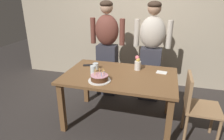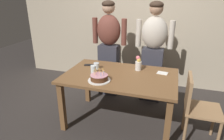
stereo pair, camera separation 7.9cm
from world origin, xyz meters
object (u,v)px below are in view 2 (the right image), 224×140
Objects in this scene: water_glass_far at (93,70)px; napkin_stack at (162,73)px; water_glass_near at (96,66)px; cell_phone at (89,65)px; person_woman_cardigan at (153,51)px; birthday_cake at (99,78)px; flower_vase at (138,63)px; dining_chair at (195,105)px; person_man_bearded at (109,48)px.

water_glass_far is 0.95m from napkin_stack.
water_glass_near is 0.20m from cell_phone.
napkin_stack is 0.08× the size of person_woman_cardigan.
birthday_cake is 0.66m from flower_vase.
cell_phone is at bearing 33.72° from person_woman_cardigan.
flower_vase is 0.58m from person_woman_cardigan.
flower_vase is at bearing 76.24° from person_woman_cardigan.
person_woman_cardigan is at bearing 76.24° from flower_vase.
dining_chair is (0.78, -0.36, -0.33)m from flower_vase.
person_man_bearded and person_woman_cardigan have the same top height.
flower_vase is (0.59, 0.13, 0.06)m from water_glass_near.
cell_phone is at bearing -179.96° from napkin_stack.
flower_vase is at bearing 30.51° from water_glass_far.
person_man_bearded is at bearing 0.00° from person_woman_cardigan.
person_man_bearded is (-0.63, 0.56, 0.03)m from flower_vase.
water_glass_near is 0.74× the size of water_glass_far.
water_glass_far is at bearing 52.17° from person_woman_cardigan.
water_glass_far is (0.03, -0.20, 0.02)m from water_glass_near.
water_glass_near reaches higher than cell_phone.
dining_chair is (1.53, -0.33, -0.23)m from cell_phone.
flower_vase is 0.92m from dining_chair.
person_woman_cardigan is at bearing -180.00° from person_man_bearded.
person_woman_cardigan is at bearing 109.12° from napkin_stack.
cell_phone is at bearing -177.79° from flower_vase.
dining_chair is at bearing 124.63° from person_woman_cardigan.
person_man_bearded is at bearing 56.65° from dining_chair.
cell_phone is 0.76m from flower_vase.
person_woman_cardigan is (0.73, 0.69, 0.09)m from water_glass_near.
cell_phone is (-0.16, 0.10, -0.04)m from water_glass_near.
cell_phone is at bearing 77.76° from dining_chair.
water_glass_near is at bearing -167.46° from flower_vase.
napkin_stack is 0.08× the size of person_man_bearded.
person_woman_cardigan is (0.89, 0.59, 0.13)m from cell_phone.
person_woman_cardigan is 1.18m from dining_chair.
person_man_bearded is at bearing 148.62° from napkin_stack.
person_woman_cardigan is (0.69, 0.89, 0.08)m from water_glass_far.
person_woman_cardigan reaches higher than napkin_stack.
napkin_stack is (1.09, 0.00, 0.00)m from cell_phone.
person_woman_cardigan reaches higher than water_glass_near.
person_woman_cardigan is 1.90× the size of dining_chair.
person_woman_cardigan is at bearing 43.76° from water_glass_near.
water_glass_far is at bearing -80.07° from water_glass_near.
person_man_bearded is at bearing 60.08° from cell_phone.
water_glass_near is at bearing 80.44° from dining_chair.
dining_chair reaches higher than water_glass_near.
person_woman_cardigan reaches higher than cell_phone.
person_man_bearded is at bearing 94.79° from water_glass_far.
napkin_stack is (0.90, 0.30, -0.05)m from water_glass_far.
flower_vase is (-0.34, 0.03, 0.10)m from napkin_stack.
water_glass_far is at bearing -161.63° from napkin_stack.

